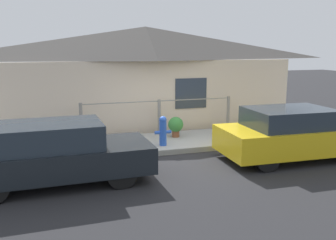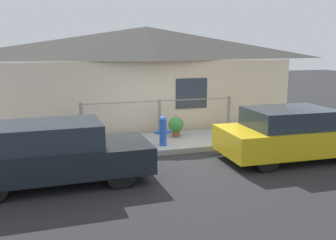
{
  "view_description": "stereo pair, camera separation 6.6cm",
  "coord_description": "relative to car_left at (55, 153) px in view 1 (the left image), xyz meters",
  "views": [
    {
      "loc": [
        -3.31,
        -9.13,
        2.85
      ],
      "look_at": [
        -0.24,
        0.3,
        0.9
      ],
      "focal_mm": 40.0,
      "sensor_mm": 36.0,
      "label": 1
    },
    {
      "loc": [
        -3.24,
        -9.15,
        2.85
      ],
      "look_at": [
        -0.24,
        0.3,
        0.9
      ],
      "focal_mm": 40.0,
      "sensor_mm": 36.0,
      "label": 2
    }
  ],
  "objects": [
    {
      "name": "ground_plane",
      "position": [
        3.22,
        1.26,
        -0.66
      ],
      "size": [
        60.0,
        60.0,
        0.0
      ],
      "primitive_type": "plane",
      "color": "#262628"
    },
    {
      "name": "sidewalk",
      "position": [
        3.22,
        2.3,
        -0.59
      ],
      "size": [
        24.0,
        2.07,
        0.15
      ],
      "color": "#9E9E99",
      "rests_on": "ground_plane"
    },
    {
      "name": "house",
      "position": [
        3.22,
        4.64,
        2.12
      ],
      "size": [
        10.36,
        2.23,
        3.52
      ],
      "color": "beige",
      "rests_on": "ground_plane"
    },
    {
      "name": "fence",
      "position": [
        3.22,
        3.18,
        0.09
      ],
      "size": [
        4.9,
        0.1,
        1.09
      ],
      "color": "gray",
      "rests_on": "sidewalk"
    },
    {
      "name": "car_left",
      "position": [
        0.0,
        0.0,
        0.0
      ],
      "size": [
        3.93,
        1.67,
        1.32
      ],
      "rotation": [
        0.0,
        0.0,
        0.01
      ],
      "color": "black",
      "rests_on": "ground_plane"
    },
    {
      "name": "car_right",
      "position": [
        5.82,
        0.0,
        -0.0
      ],
      "size": [
        3.83,
        1.85,
        1.32
      ],
      "rotation": [
        0.0,
        0.0,
        -0.04
      ],
      "color": "gold",
      "rests_on": "ground_plane"
    },
    {
      "name": "fire_hydrant",
      "position": [
        2.9,
        1.77,
        -0.08
      ],
      "size": [
        0.47,
        0.21,
        0.83
      ],
      "color": "blue",
      "rests_on": "sidewalk"
    },
    {
      "name": "potted_plant_near_hydrant",
      "position": [
        3.56,
        2.59,
        -0.15
      ],
      "size": [
        0.46,
        0.46,
        0.62
      ],
      "color": "brown",
      "rests_on": "sidewalk"
    }
  ]
}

